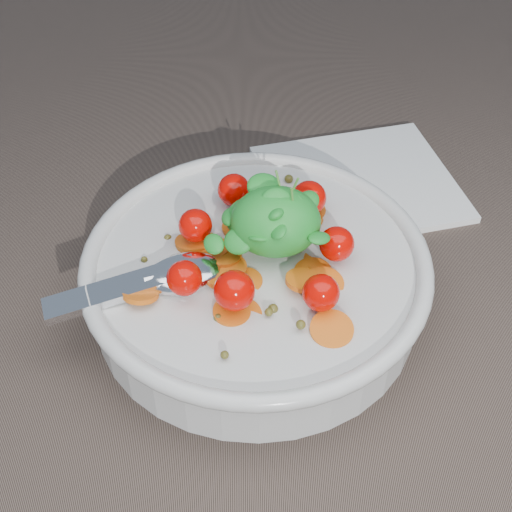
{
  "coord_description": "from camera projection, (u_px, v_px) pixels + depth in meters",
  "views": [
    {
      "loc": [
        -0.03,
        -0.34,
        0.42
      ],
      "look_at": [
        -0.02,
        0.03,
        0.05
      ],
      "focal_mm": 50.0,
      "sensor_mm": 36.0,
      "label": 1
    }
  ],
  "objects": [
    {
      "name": "ground",
      "position": [
        287.0,
        333.0,
        0.54
      ],
      "size": [
        6.0,
        6.0,
        0.0
      ],
      "primitive_type": "plane",
      "color": "brown",
      "rests_on": "ground"
    },
    {
      "name": "napkin",
      "position": [
        359.0,
        183.0,
        0.66
      ],
      "size": [
        0.2,
        0.19,
        0.01
      ],
      "primitive_type": "cube",
      "rotation": [
        0.0,
        0.0,
        0.23
      ],
      "color": "white",
      "rests_on": "ground"
    },
    {
      "name": "bowl",
      "position": [
        256.0,
        277.0,
        0.54
      ],
      "size": [
        0.28,
        0.26,
        0.11
      ],
      "color": "silver",
      "rests_on": "ground"
    }
  ]
}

